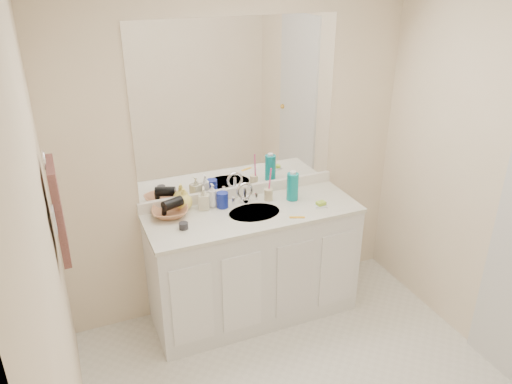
% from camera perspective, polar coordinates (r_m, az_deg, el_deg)
% --- Properties ---
extents(wall_back, '(2.60, 0.02, 2.40)m').
position_cam_1_polar(wall_back, '(3.62, -2.00, 4.17)').
color(wall_back, '#F9E5C3').
rests_on(wall_back, floor).
extents(wall_left, '(0.02, 2.60, 2.40)m').
position_cam_1_polar(wall_left, '(2.27, -21.70, -11.69)').
color(wall_left, '#F9E5C3').
rests_on(wall_left, floor).
extents(vanity_cabinet, '(1.50, 0.55, 0.85)m').
position_cam_1_polar(vanity_cabinet, '(3.74, -0.30, -8.39)').
color(vanity_cabinet, white).
rests_on(vanity_cabinet, floor).
extents(countertop, '(1.52, 0.57, 0.03)m').
position_cam_1_polar(countertop, '(3.52, -0.32, -2.41)').
color(countertop, beige).
rests_on(countertop, vanity_cabinet).
extents(backsplash, '(1.52, 0.03, 0.08)m').
position_cam_1_polar(backsplash, '(3.71, -1.85, 0.06)').
color(backsplash, white).
rests_on(backsplash, countertop).
extents(sink_basin, '(0.37, 0.37, 0.02)m').
position_cam_1_polar(sink_basin, '(3.50, -0.19, -2.50)').
color(sink_basin, beige).
rests_on(sink_basin, countertop).
extents(faucet, '(0.02, 0.02, 0.11)m').
position_cam_1_polar(faucet, '(3.62, -1.29, -0.35)').
color(faucet, silver).
rests_on(faucet, countertop).
extents(mirror, '(1.48, 0.01, 1.20)m').
position_cam_1_polar(mirror, '(3.50, -2.05, 9.65)').
color(mirror, white).
rests_on(mirror, wall_back).
extents(blue_mug, '(0.10, 0.10, 0.11)m').
position_cam_1_polar(blue_mug, '(3.55, -3.85, -0.91)').
color(blue_mug, navy).
rests_on(blue_mug, countertop).
extents(tan_cup, '(0.08, 0.08, 0.09)m').
position_cam_1_polar(tan_cup, '(3.66, 1.43, -0.29)').
color(tan_cup, '#CCBB90').
rests_on(tan_cup, countertop).
extents(toothbrush, '(0.02, 0.04, 0.21)m').
position_cam_1_polar(toothbrush, '(3.62, 1.59, 1.27)').
color(toothbrush, '#F34088').
rests_on(toothbrush, tan_cup).
extents(mouthwash_bottle, '(0.10, 0.10, 0.20)m').
position_cam_1_polar(mouthwash_bottle, '(3.65, 4.20, 0.62)').
color(mouthwash_bottle, '#0B8587').
rests_on(mouthwash_bottle, countertop).
extents(soap_dish, '(0.10, 0.09, 0.01)m').
position_cam_1_polar(soap_dish, '(3.61, 7.42, -1.55)').
color(soap_dish, white).
rests_on(soap_dish, countertop).
extents(green_soap, '(0.07, 0.05, 0.02)m').
position_cam_1_polar(green_soap, '(3.60, 7.44, -1.27)').
color(green_soap, '#9EC630').
rests_on(green_soap, soap_dish).
extents(orange_comb, '(0.11, 0.06, 0.00)m').
position_cam_1_polar(orange_comb, '(3.44, 4.72, -2.90)').
color(orange_comb, '#EFA419').
rests_on(orange_comb, countertop).
extents(dark_jar, '(0.07, 0.07, 0.04)m').
position_cam_1_polar(dark_jar, '(3.32, -8.28, -3.84)').
color(dark_jar, '#252429').
rests_on(dark_jar, countertop).
extents(soap_bottle_white, '(0.07, 0.07, 0.18)m').
position_cam_1_polar(soap_bottle_white, '(3.55, -5.01, -0.38)').
color(soap_bottle_white, white).
rests_on(soap_bottle_white, countertop).
extents(soap_bottle_cream, '(0.10, 0.10, 0.17)m').
position_cam_1_polar(soap_bottle_cream, '(3.53, -5.98, -0.71)').
color(soap_bottle_cream, beige).
rests_on(soap_bottle_cream, countertop).
extents(soap_bottle_yellow, '(0.14, 0.14, 0.15)m').
position_cam_1_polar(soap_bottle_yellow, '(3.55, -8.25, -0.78)').
color(soap_bottle_yellow, '#F4DD5E').
rests_on(soap_bottle_yellow, countertop).
extents(wicker_basket, '(0.30, 0.30, 0.06)m').
position_cam_1_polar(wicker_basket, '(3.49, -9.77, -2.23)').
color(wicker_basket, '#B16F47').
rests_on(wicker_basket, countertop).
extents(hair_dryer, '(0.16, 0.12, 0.07)m').
position_cam_1_polar(hair_dryer, '(3.47, -9.52, -1.31)').
color(hair_dryer, black).
rests_on(hair_dryer, wicker_basket).
extents(towel_ring, '(0.01, 0.11, 0.11)m').
position_cam_1_polar(towel_ring, '(2.80, -23.03, 3.39)').
color(towel_ring, silver).
rests_on(towel_ring, wall_left).
extents(hand_towel, '(0.04, 0.32, 0.55)m').
position_cam_1_polar(hand_towel, '(2.91, -21.66, -2.02)').
color(hand_towel, '#482926').
rests_on(hand_towel, towel_ring).
extents(switch_plate, '(0.01, 0.08, 0.13)m').
position_cam_1_polar(switch_plate, '(2.71, -22.07, -2.94)').
color(switch_plate, silver).
rests_on(switch_plate, wall_left).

